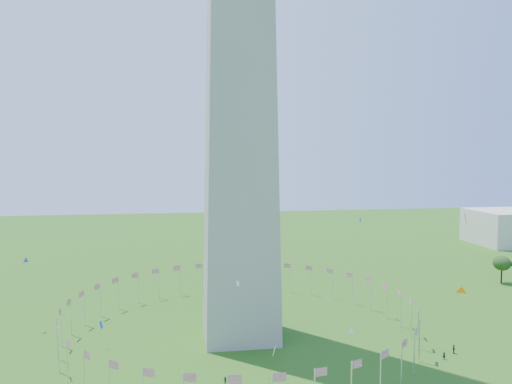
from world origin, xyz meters
TOP-DOWN VIEW (x-y plane):
  - flag_ring at (-0.00, 50.00)m, footprint 80.24×80.24m
  - kites_aloft at (9.44, 24.90)m, footprint 116.84×70.36m

SIDE VIEW (x-z plane):
  - flag_ring at x=0.00m, z-range 0.00..9.00m
  - kites_aloft at x=9.44m, z-range 2.05..31.97m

